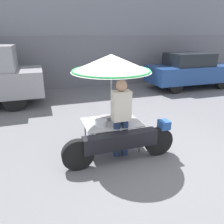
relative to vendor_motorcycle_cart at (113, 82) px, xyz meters
name	(u,v)px	position (x,y,z in m)	size (l,w,h in m)	color
ground_plane	(134,154)	(0.37, -0.34, -1.57)	(36.00, 36.00, 0.00)	slate
shopfront_building	(74,40)	(0.37, 7.31, 0.60)	(28.00, 2.06, 4.36)	gray
vendor_motorcycle_cart	(113,82)	(0.00, 0.00, 0.00)	(2.38, 1.67, 2.12)	black
vendor_person	(121,115)	(0.08, -0.29, -0.63)	(0.38, 0.22, 1.67)	navy
parked_car	(190,70)	(5.42, 4.53, -0.73)	(4.13, 1.70, 1.65)	black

